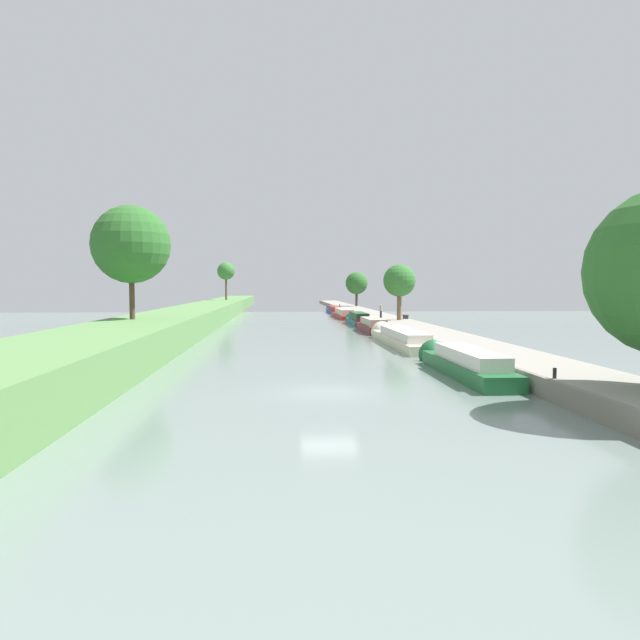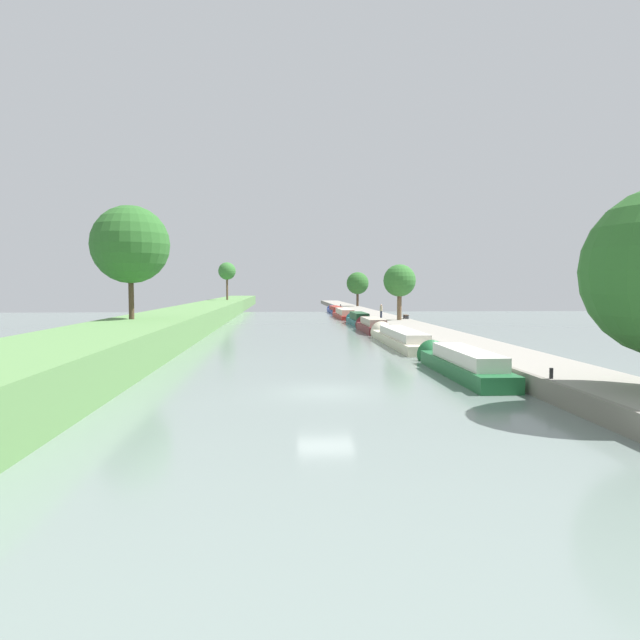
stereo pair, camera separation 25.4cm
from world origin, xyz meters
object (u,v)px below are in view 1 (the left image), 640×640
(narrowboat_green, at_px, (462,363))
(narrowboat_blue, at_px, (334,310))
(park_bench, at_px, (406,316))
(narrowboat_red, at_px, (343,314))
(narrowboat_maroon, at_px, (371,326))
(narrowboat_cream, at_px, (399,338))
(mooring_bollard_far, at_px, (340,305))
(mooring_bollard_near, at_px, (555,373))
(narrowboat_teal, at_px, (358,319))
(person_walking, at_px, (381,311))

(narrowboat_green, xyz_separation_m, narrowboat_blue, (0.01, 71.13, -0.11))
(narrowboat_blue, distance_m, park_bench, 34.14)
(narrowboat_green, height_order, narrowboat_red, narrowboat_green)
(park_bench, bearing_deg, narrowboat_green, -98.11)
(narrowboat_blue, bearing_deg, park_bench, -81.02)
(narrowboat_maroon, bearing_deg, narrowboat_cream, -89.61)
(narrowboat_red, bearing_deg, mooring_bollard_far, 85.10)
(narrowboat_maroon, height_order, narrowboat_red, narrowboat_maroon)
(narrowboat_maroon, xyz_separation_m, narrowboat_red, (-0.06, 26.32, -0.03))
(narrowboat_green, xyz_separation_m, narrowboat_cream, (-0.04, 15.80, -0.06))
(mooring_bollard_near, bearing_deg, narrowboat_maroon, 93.04)
(mooring_bollard_far, bearing_deg, narrowboat_maroon, -92.22)
(narrowboat_green, distance_m, narrowboat_teal, 40.69)
(narrowboat_green, distance_m, person_walking, 39.72)
(park_bench, bearing_deg, narrowboat_red, 106.90)
(narrowboat_cream, xyz_separation_m, narrowboat_maroon, (-0.09, 13.48, 0.04))
(person_walking, height_order, mooring_bollard_near, person_walking)
(mooring_bollard_far, bearing_deg, narrowboat_red, -94.90)
(narrowboat_teal, distance_m, park_bench, 6.28)
(narrowboat_maroon, xyz_separation_m, narrowboat_teal, (0.14, 11.42, 0.02))
(narrowboat_blue, bearing_deg, narrowboat_maroon, -90.19)
(narrowboat_maroon, height_order, narrowboat_blue, narrowboat_maroon)
(narrowboat_red, relative_size, narrowboat_blue, 0.97)
(narrowboat_teal, relative_size, mooring_bollard_far, 24.29)
(mooring_bollard_near, height_order, park_bench, park_bench)
(narrowboat_green, xyz_separation_m, park_bench, (5.33, 37.42, 0.58))
(narrowboat_blue, bearing_deg, narrowboat_red, -90.71)
(park_bench, bearing_deg, narrowboat_blue, 98.98)
(mooring_bollard_near, distance_m, mooring_bollard_far, 85.17)
(person_walking, distance_m, mooring_bollard_far, 38.91)
(narrowboat_cream, distance_m, narrowboat_maroon, 13.48)
(narrowboat_blue, bearing_deg, narrowboat_green, -90.00)
(narrowboat_teal, relative_size, person_walking, 6.59)
(narrowboat_cream, bearing_deg, narrowboat_maroon, 90.39)
(narrowboat_blue, distance_m, mooring_bollard_far, 7.61)
(narrowboat_blue, relative_size, mooring_bollard_far, 34.35)
(narrowboat_maroon, relative_size, mooring_bollard_far, 23.58)
(narrowboat_red, bearing_deg, narrowboat_maroon, -89.88)
(mooring_bollard_far, bearing_deg, narrowboat_cream, -91.66)
(narrowboat_cream, xyz_separation_m, park_bench, (5.37, 21.62, 0.64))
(narrowboat_maroon, distance_m, park_bench, 9.83)
(narrowboat_green, distance_m, narrowboat_maroon, 29.28)
(narrowboat_cream, xyz_separation_m, narrowboat_red, (-0.15, 39.80, 0.01))
(narrowboat_green, bearing_deg, narrowboat_red, 90.19)
(narrowboat_cream, xyz_separation_m, mooring_bollard_near, (1.82, -22.46, 0.52))
(narrowboat_cream, distance_m, mooring_bollard_far, 62.74)
(narrowboat_cream, distance_m, narrowboat_red, 39.80)
(narrowboat_cream, bearing_deg, narrowboat_teal, 89.89)
(narrowboat_cream, height_order, narrowboat_red, narrowboat_red)
(narrowboat_teal, xyz_separation_m, narrowboat_red, (-0.20, 14.90, -0.04))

